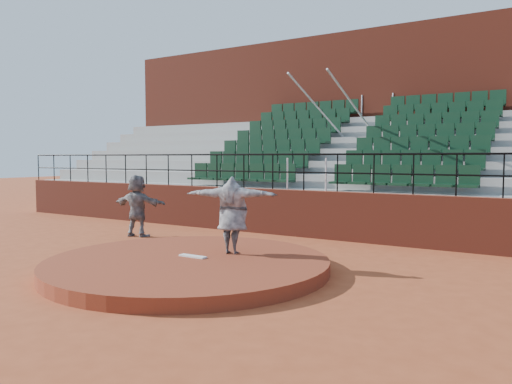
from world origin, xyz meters
The scene contains 9 objects.
ground centered at (0.00, 0.00, 0.00)m, with size 90.00×90.00×0.00m, color #A14624.
pitchers_mound centered at (0.00, 0.00, 0.12)m, with size 5.50×5.50×0.25m, color maroon.
pitching_rubber centered at (0.00, 0.15, 0.27)m, with size 0.60×0.15×0.03m, color white.
boundary_wall centered at (0.00, 5.00, 0.65)m, with size 24.00×0.30×1.30m, color maroon.
wall_railing centered at (0.00, 5.00, 2.03)m, with size 24.04×0.05×1.03m.
seating_deck centered at (0.00, 8.64, 1.45)m, with size 24.00×5.97×4.63m.
press_box_facade centered at (0.00, 12.60, 3.55)m, with size 24.00×3.00×7.10m, color maroon.
pitcher centered at (0.44, 0.88, 1.04)m, with size 1.94×0.53×1.58m, color black.
fielder centered at (-3.96, 2.56, 0.87)m, with size 1.61×0.51×1.74m, color black.
Camera 1 is at (6.24, -7.43, 2.22)m, focal length 35.00 mm.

